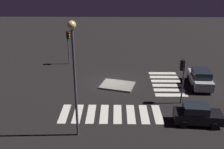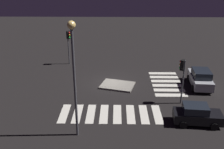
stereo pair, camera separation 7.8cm
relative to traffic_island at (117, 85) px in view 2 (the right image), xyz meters
name	(u,v)px [view 2 (the right image)]	position (x,y,z in m)	size (l,w,h in m)	color
ground_plane	(112,83)	(-0.59, 0.81, -0.09)	(80.00, 80.00, 0.00)	black
traffic_island	(117,85)	(0.00, 0.00, 0.00)	(3.94, 3.35, 0.18)	gray
car_black	(197,115)	(6.38, -7.16, 0.73)	(3.96, 2.08, 1.67)	black
car_silver	(200,78)	(8.69, 0.06, 0.86)	(2.32, 4.53, 1.92)	#9EA0A5
traffic_light_east	(182,71)	(5.78, -3.61, 3.12)	(0.53, 0.54, 4.23)	#47474C
traffic_light_west	(69,39)	(-6.14, 6.75, 3.22)	(0.54, 0.53, 4.36)	#47474C
street_lamp	(74,63)	(-3.03, -8.88, 5.72)	(0.56, 0.56, 8.67)	#47474C
crosswalk_near	(111,114)	(-0.59, -5.78, -0.08)	(8.75, 3.20, 0.02)	silver
crosswalk_side	(166,83)	(5.35, 0.81, -0.08)	(3.20, 6.45, 0.02)	silver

